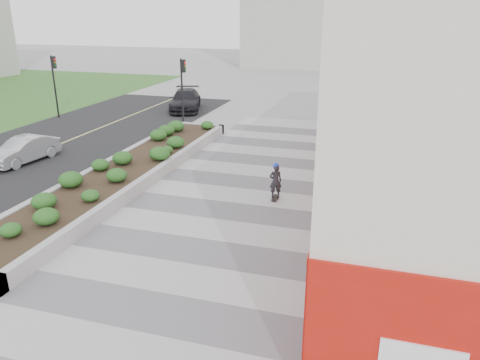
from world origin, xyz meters
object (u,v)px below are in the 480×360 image
object	(u,v)px
planter	(126,170)
traffic_signal_near	(183,82)
car_dark	(185,100)
car_silver	(24,150)
traffic_signal_far	(54,77)
skateboarder	(276,181)

from	to	relation	value
planter	traffic_signal_near	size ratio (longest dim) A/B	4.29
traffic_signal_near	car_dark	xyz separation A→B (m)	(-1.82, 4.50, -2.01)
car_silver	planter	bearing A→B (deg)	-0.38
traffic_signal_far	car_silver	distance (m)	10.64
traffic_signal_near	skateboarder	distance (m)	13.95
traffic_signal_far	skateboarder	size ratio (longest dim) A/B	2.80
planter	car_dark	distance (m)	15.42
car_dark	planter	bearing A→B (deg)	-95.14
traffic_signal_near	car_silver	xyz separation A→B (m)	(-4.29, -9.69, -2.15)
planter	car_dark	size ratio (longest dim) A/B	3.50
car_silver	car_dark	size ratio (longest dim) A/B	0.72
traffic_signal_far	planter	bearing A→B (deg)	-42.46
planter	car_dark	bearing A→B (deg)	103.32
traffic_signal_near	skateboarder	xyz separation A→B (m)	(8.52, -10.86, -2.00)
skateboarder	car_silver	bearing A→B (deg)	171.50
planter	traffic_signal_far	distance (m)	15.00
skateboarder	car_dark	distance (m)	18.52
car_dark	traffic_signal_far	bearing A→B (deg)	-164.33
skateboarder	car_silver	size ratio (longest dim) A/B	0.40
planter	car_dark	world-z (taller)	car_dark
traffic_signal_near	car_silver	distance (m)	10.81
traffic_signal_near	skateboarder	world-z (taller)	traffic_signal_near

